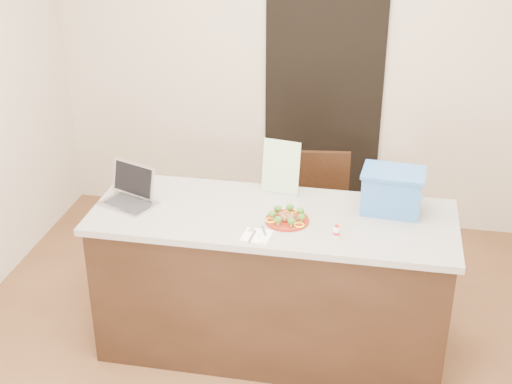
% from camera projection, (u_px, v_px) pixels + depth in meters
% --- Properties ---
extents(ground, '(4.00, 4.00, 0.00)m').
position_uv_depth(ground, '(264.00, 371.00, 4.21)').
color(ground, brown).
rests_on(ground, ground).
extents(room_shell, '(4.00, 4.00, 4.00)m').
position_uv_depth(room_shell, '(265.00, 112.00, 3.49)').
color(room_shell, white).
rests_on(room_shell, ground).
extents(doorway, '(0.90, 0.02, 2.00)m').
position_uv_depth(doorway, '(323.00, 102.00, 5.49)').
color(doorway, black).
rests_on(doorway, ground).
extents(island, '(2.06, 0.76, 0.92)m').
position_uv_depth(island, '(272.00, 282.00, 4.22)').
color(island, black).
rests_on(island, ground).
extents(plate, '(0.24, 0.24, 0.02)m').
position_uv_depth(plate, '(287.00, 220.00, 3.94)').
color(plate, maroon).
rests_on(plate, island).
extents(meatballs, '(0.10, 0.09, 0.04)m').
position_uv_depth(meatballs, '(287.00, 217.00, 3.92)').
color(meatballs, brown).
rests_on(meatballs, plate).
extents(broccoli, '(0.20, 0.20, 0.04)m').
position_uv_depth(broccoli, '(287.00, 214.00, 3.92)').
color(broccoli, '#265416').
rests_on(broccoli, plate).
extents(pepper_rings, '(0.22, 0.21, 0.01)m').
position_uv_depth(pepper_rings, '(287.00, 219.00, 3.93)').
color(pepper_rings, yellow).
rests_on(pepper_rings, plate).
extents(napkin, '(0.16, 0.16, 0.01)m').
position_uv_depth(napkin, '(257.00, 235.00, 3.80)').
color(napkin, white).
rests_on(napkin, island).
extents(fork, '(0.04, 0.16, 0.00)m').
position_uv_depth(fork, '(253.00, 233.00, 3.81)').
color(fork, '#AAA9AE').
rests_on(fork, napkin).
extents(knife, '(0.05, 0.18, 0.01)m').
position_uv_depth(knife, '(262.00, 236.00, 3.77)').
color(knife, white).
rests_on(knife, napkin).
extents(yogurt_bottle, '(0.03, 0.03, 0.07)m').
position_uv_depth(yogurt_bottle, '(336.00, 232.00, 3.78)').
color(yogurt_bottle, white).
rests_on(yogurt_bottle, island).
extents(laptop, '(0.36, 0.34, 0.21)m').
position_uv_depth(laptop, '(131.00, 192.00, 4.14)').
color(laptop, '#A7A6AB').
rests_on(laptop, island).
extents(leaflet, '(0.23, 0.09, 0.32)m').
position_uv_depth(leaflet, '(281.00, 167.00, 4.20)').
color(leaflet, white).
rests_on(leaflet, island).
extents(blue_box, '(0.36, 0.27, 0.25)m').
position_uv_depth(blue_box, '(392.00, 191.00, 4.00)').
color(blue_box, '#2E63A8').
rests_on(blue_box, island).
extents(chair, '(0.44, 0.44, 0.89)m').
position_uv_depth(chair, '(318.00, 208.00, 4.98)').
color(chair, black).
rests_on(chair, ground).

